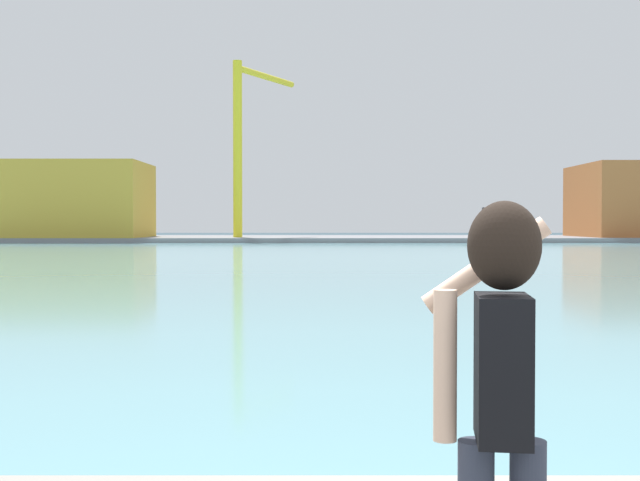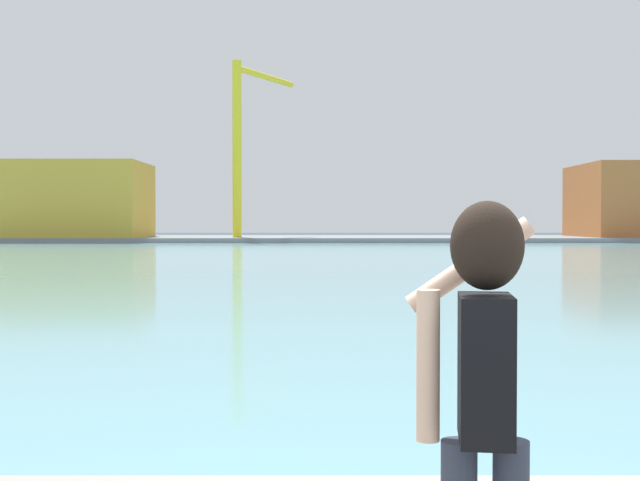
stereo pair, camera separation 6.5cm
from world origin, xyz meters
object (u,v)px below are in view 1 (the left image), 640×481
object	(u,v)px
warehouse_left	(68,200)
port_crane	(242,131)
warehouse_right	(623,201)
person_photographer	(497,377)

from	to	relation	value
warehouse_left	port_crane	bearing A→B (deg)	0.65
warehouse_right	port_crane	bearing A→B (deg)	-176.49
person_photographer	warehouse_right	xyz separation A→B (m)	(34.24, 91.12, 3.00)
person_photographer	warehouse_left	size ratio (longest dim) A/B	0.11
person_photographer	port_crane	xyz separation A→B (m)	(-9.02, 88.46, 10.60)
warehouse_left	port_crane	size ratio (longest dim) A/B	0.85
person_photographer	warehouse_right	distance (m)	97.38
person_photographer	warehouse_left	distance (m)	92.69
warehouse_right	port_crane	size ratio (longest dim) A/B	0.72
warehouse_left	person_photographer	bearing A→B (deg)	-72.27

